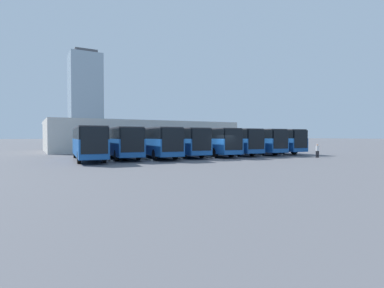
{
  "coord_description": "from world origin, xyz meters",
  "views": [
    {
      "loc": [
        17.86,
        25.79,
        2.39
      ],
      "look_at": [
        0.23,
        -6.1,
        1.46
      ],
      "focal_mm": 28.0,
      "sensor_mm": 36.0,
      "label": 1
    }
  ],
  "objects_px": {
    "bus_4": "(180,141)",
    "bus_3": "(208,141)",
    "bus_7": "(88,142)",
    "bus_1": "(251,140)",
    "bus_2": "(229,141)",
    "bus_6": "(120,141)",
    "bus_0": "(269,140)",
    "bus_5": "(154,141)",
    "pedestrian": "(317,150)"
  },
  "relations": [
    {
      "from": "bus_1",
      "to": "pedestrian",
      "type": "xyz_separation_m",
      "value": [
        -1.9,
        9.22,
        -1.0
      ]
    },
    {
      "from": "bus_2",
      "to": "bus_6",
      "type": "relative_size",
      "value": 1.0
    },
    {
      "from": "bus_3",
      "to": "bus_7",
      "type": "xyz_separation_m",
      "value": [
        14.27,
        0.19,
        0.0
      ]
    },
    {
      "from": "bus_2",
      "to": "bus_3",
      "type": "bearing_deg",
      "value": 13.84
    },
    {
      "from": "bus_5",
      "to": "bus_7",
      "type": "distance_m",
      "value": 7.13
    },
    {
      "from": "bus_2",
      "to": "bus_4",
      "type": "bearing_deg",
      "value": 4.6
    },
    {
      "from": "bus_1",
      "to": "bus_7",
      "type": "distance_m",
      "value": 21.41
    },
    {
      "from": "bus_2",
      "to": "bus_5",
      "type": "height_order",
      "value": "same"
    },
    {
      "from": "bus_4",
      "to": "bus_0",
      "type": "bearing_deg",
      "value": -175.41
    },
    {
      "from": "bus_1",
      "to": "bus_3",
      "type": "xyz_separation_m",
      "value": [
        7.13,
        0.35,
        0.0
      ]
    },
    {
      "from": "bus_3",
      "to": "bus_6",
      "type": "relative_size",
      "value": 1.0
    },
    {
      "from": "bus_3",
      "to": "bus_7",
      "type": "distance_m",
      "value": 14.27
    },
    {
      "from": "bus_0",
      "to": "bus_4",
      "type": "height_order",
      "value": "same"
    },
    {
      "from": "bus_3",
      "to": "bus_0",
      "type": "bearing_deg",
      "value": -172.31
    },
    {
      "from": "bus_0",
      "to": "bus_2",
      "type": "bearing_deg",
      "value": 4.59
    },
    {
      "from": "bus_7",
      "to": "bus_1",
      "type": "bearing_deg",
      "value": -173.53
    },
    {
      "from": "bus_3",
      "to": "pedestrian",
      "type": "relative_size",
      "value": 8.02
    },
    {
      "from": "bus_4",
      "to": "bus_5",
      "type": "xyz_separation_m",
      "value": [
        3.57,
        0.7,
        0.0
      ]
    },
    {
      "from": "bus_5",
      "to": "pedestrian",
      "type": "distance_m",
      "value": 18.42
    },
    {
      "from": "bus_0",
      "to": "bus_7",
      "type": "bearing_deg",
      "value": 6.6
    },
    {
      "from": "pedestrian",
      "to": "bus_1",
      "type": "bearing_deg",
      "value": -40.96
    },
    {
      "from": "pedestrian",
      "to": "bus_3",
      "type": "bearing_deg",
      "value": -7.07
    },
    {
      "from": "bus_1",
      "to": "bus_4",
      "type": "xyz_separation_m",
      "value": [
        10.7,
        -0.25,
        0.0
      ]
    },
    {
      "from": "bus_1",
      "to": "bus_4",
      "type": "distance_m",
      "value": 10.7
    },
    {
      "from": "bus_1",
      "to": "bus_7",
      "type": "bearing_deg",
      "value": 6.47
    },
    {
      "from": "bus_0",
      "to": "bus_1",
      "type": "xyz_separation_m",
      "value": [
        3.57,
        0.15,
        0.0
      ]
    },
    {
      "from": "bus_3",
      "to": "pedestrian",
      "type": "xyz_separation_m",
      "value": [
        -9.03,
        8.87,
        -1.0
      ]
    },
    {
      "from": "bus_4",
      "to": "bus_6",
      "type": "distance_m",
      "value": 7.14
    },
    {
      "from": "bus_2",
      "to": "bus_7",
      "type": "height_order",
      "value": "same"
    },
    {
      "from": "bus_6",
      "to": "pedestrian",
      "type": "height_order",
      "value": "bus_6"
    },
    {
      "from": "pedestrian",
      "to": "bus_4",
      "type": "bearing_deg",
      "value": 0.46
    },
    {
      "from": "bus_0",
      "to": "bus_6",
      "type": "height_order",
      "value": "same"
    },
    {
      "from": "bus_6",
      "to": "bus_5",
      "type": "bearing_deg",
      "value": 169.03
    },
    {
      "from": "pedestrian",
      "to": "bus_7",
      "type": "bearing_deg",
      "value": 16.97
    },
    {
      "from": "bus_5",
      "to": "bus_0",
      "type": "bearing_deg",
      "value": -173.09
    },
    {
      "from": "bus_0",
      "to": "pedestrian",
      "type": "height_order",
      "value": "bus_0"
    },
    {
      "from": "bus_0",
      "to": "bus_4",
      "type": "distance_m",
      "value": 14.27
    },
    {
      "from": "bus_4",
      "to": "bus_3",
      "type": "bearing_deg",
      "value": 175.39
    },
    {
      "from": "bus_2",
      "to": "bus_7",
      "type": "distance_m",
      "value": 17.85
    },
    {
      "from": "bus_7",
      "to": "bus_4",
      "type": "bearing_deg",
      "value": -170.74
    },
    {
      "from": "bus_5",
      "to": "bus_6",
      "type": "xyz_separation_m",
      "value": [
        3.57,
        -1.02,
        0.0
      ]
    },
    {
      "from": "bus_4",
      "to": "bus_2",
      "type": "bearing_deg",
      "value": -175.4
    },
    {
      "from": "bus_7",
      "to": "bus_0",
      "type": "bearing_deg",
      "value": -173.4
    },
    {
      "from": "bus_2",
      "to": "bus_6",
      "type": "bearing_deg",
      "value": 3.5
    },
    {
      "from": "bus_0",
      "to": "bus_3",
      "type": "distance_m",
      "value": 10.71
    },
    {
      "from": "bus_1",
      "to": "pedestrian",
      "type": "distance_m",
      "value": 9.47
    },
    {
      "from": "bus_2",
      "to": "bus_1",
      "type": "bearing_deg",
      "value": -178.21
    },
    {
      "from": "bus_1",
      "to": "bus_3",
      "type": "relative_size",
      "value": 1.0
    },
    {
      "from": "bus_3",
      "to": "bus_7",
      "type": "height_order",
      "value": "same"
    },
    {
      "from": "bus_0",
      "to": "pedestrian",
      "type": "distance_m",
      "value": 9.57
    }
  ]
}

